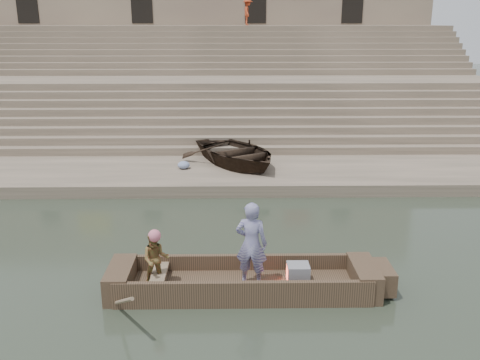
{
  "coord_description": "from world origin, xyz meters",
  "views": [
    {
      "loc": [
        3.48,
        -9.96,
        5.49
      ],
      "look_at": [
        3.7,
        3.41,
        1.4
      ],
      "focal_mm": 39.21,
      "sensor_mm": 36.0,
      "label": 1
    }
  ],
  "objects_px": {
    "television": "(297,273)",
    "beached_rowboat": "(236,153)",
    "standing_man": "(251,244)",
    "main_rowboat": "(243,287)",
    "rowing_man": "(156,259)",
    "pedestrian": "(248,12)"
  },
  "relations": [
    {
      "from": "main_rowboat",
      "to": "television",
      "type": "height_order",
      "value": "television"
    },
    {
      "from": "standing_man",
      "to": "beached_rowboat",
      "type": "distance_m",
      "value": 8.81
    },
    {
      "from": "standing_man",
      "to": "rowing_man",
      "type": "bearing_deg",
      "value": 13.71
    },
    {
      "from": "standing_man",
      "to": "rowing_man",
      "type": "relative_size",
      "value": 1.55
    },
    {
      "from": "beached_rowboat",
      "to": "rowing_man",
      "type": "bearing_deg",
      "value": -131.3
    },
    {
      "from": "rowing_man",
      "to": "beached_rowboat",
      "type": "distance_m",
      "value": 8.98
    },
    {
      "from": "standing_man",
      "to": "television",
      "type": "relative_size",
      "value": 3.91
    },
    {
      "from": "rowing_man",
      "to": "television",
      "type": "bearing_deg",
      "value": -4.26
    },
    {
      "from": "television",
      "to": "pedestrian",
      "type": "height_order",
      "value": "pedestrian"
    },
    {
      "from": "main_rowboat",
      "to": "television",
      "type": "xyz_separation_m",
      "value": [
        1.15,
        0.0,
        0.31
      ]
    },
    {
      "from": "beached_rowboat",
      "to": "main_rowboat",
      "type": "bearing_deg",
      "value": -119.81
    },
    {
      "from": "television",
      "to": "beached_rowboat",
      "type": "distance_m",
      "value": 8.84
    },
    {
      "from": "television",
      "to": "pedestrian",
      "type": "bearing_deg",
      "value": 90.99
    },
    {
      "from": "main_rowboat",
      "to": "rowing_man",
      "type": "bearing_deg",
      "value": -178.01
    },
    {
      "from": "television",
      "to": "pedestrian",
      "type": "relative_size",
      "value": 0.3
    },
    {
      "from": "television",
      "to": "beached_rowboat",
      "type": "xyz_separation_m",
      "value": [
        -1.19,
        8.74,
        0.43
      ]
    },
    {
      "from": "television",
      "to": "beached_rowboat",
      "type": "bearing_deg",
      "value": 97.78
    },
    {
      "from": "rowing_man",
      "to": "beached_rowboat",
      "type": "height_order",
      "value": "rowing_man"
    },
    {
      "from": "standing_man",
      "to": "television",
      "type": "distance_m",
      "value": 1.2
    },
    {
      "from": "main_rowboat",
      "to": "beached_rowboat",
      "type": "distance_m",
      "value": 8.78
    },
    {
      "from": "standing_man",
      "to": "rowing_man",
      "type": "height_order",
      "value": "standing_man"
    },
    {
      "from": "main_rowboat",
      "to": "rowing_man",
      "type": "relative_size",
      "value": 4.32
    }
  ]
}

